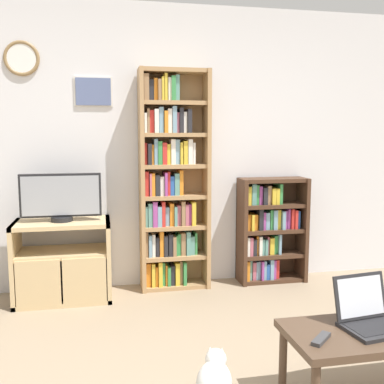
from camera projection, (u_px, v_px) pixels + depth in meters
name	position (u px, v px, depth m)	size (l,w,h in m)	color
wall_back	(166.00, 147.00, 4.21)	(7.03, 0.09, 2.60)	silver
tv_stand	(63.00, 261.00, 3.86)	(0.81, 0.46, 0.69)	tan
television	(61.00, 197.00, 3.79)	(0.67, 0.18, 0.41)	black
bookshelf_tall	(171.00, 183.00, 4.10)	(0.63, 0.26, 2.00)	tan
bookshelf_short	(268.00, 230.00, 4.35)	(0.65, 0.26, 1.01)	#472D1E
coffee_table	(381.00, 337.00, 2.35)	(1.01, 0.46, 0.42)	#4C3828
laptop	(369.00, 315.00, 2.36)	(0.35, 0.32, 0.26)	#232326
remote_near_laptop	(321.00, 339.00, 2.20)	(0.15, 0.14, 0.02)	#38383A
cat	(214.00, 381.00, 2.39)	(0.28, 0.55, 0.29)	white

